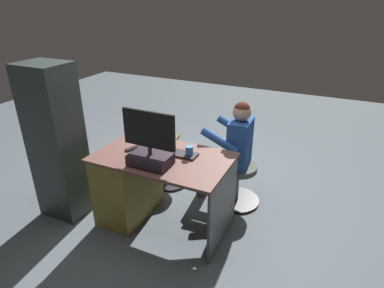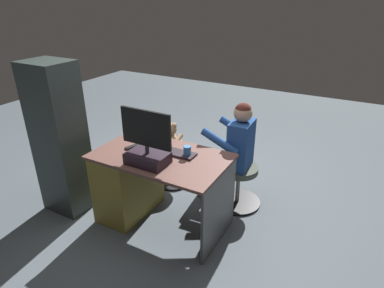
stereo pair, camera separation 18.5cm
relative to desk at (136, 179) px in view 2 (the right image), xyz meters
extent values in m
plane|color=#556068|center=(-0.31, -0.32, -0.40)|extent=(10.00, 10.00, 0.00)
cube|color=brown|center=(-0.31, 0.00, 0.33)|extent=(1.23, 0.73, 0.03)
cube|color=olive|center=(0.09, 0.00, -0.04)|extent=(0.39, 0.68, 0.72)
cube|color=#4D4F4F|center=(-0.91, 0.00, -0.04)|extent=(0.02, 0.66, 0.72)
cube|color=black|center=(-0.30, 0.18, 0.40)|extent=(0.35, 0.24, 0.10)
cylinder|color=#333338|center=(-0.30, 0.18, 0.48)|extent=(0.04, 0.04, 0.07)
cube|color=black|center=(-0.30, 0.18, 0.67)|extent=(0.48, 0.02, 0.32)
cube|color=black|center=(-0.30, 0.17, 0.67)|extent=(0.44, 0.00, 0.28)
cube|color=black|center=(-0.40, -0.09, 0.36)|extent=(0.42, 0.14, 0.02)
ellipsoid|color=#2B2A27|center=(-0.13, -0.08, 0.37)|extent=(0.06, 0.10, 0.04)
cylinder|color=#3372BF|center=(-0.54, -0.09, 0.40)|extent=(0.07, 0.07, 0.10)
cube|color=black|center=(0.01, -0.01, 0.36)|extent=(0.09, 0.16, 0.02)
cylinder|color=black|center=(0.03, -0.70, -0.39)|extent=(0.47, 0.47, 0.03)
cylinder|color=gray|center=(0.03, -0.70, -0.19)|extent=(0.04, 0.04, 0.36)
cylinder|color=maroon|center=(0.03, -0.70, 0.02)|extent=(0.40, 0.40, 0.06)
ellipsoid|color=tan|center=(0.03, -0.70, 0.14)|extent=(0.17, 0.14, 0.18)
sphere|color=tan|center=(0.03, -0.70, 0.29)|extent=(0.14, 0.14, 0.14)
sphere|color=beige|center=(0.03, -0.76, 0.27)|extent=(0.05, 0.05, 0.05)
sphere|color=tan|center=(-0.02, -0.70, 0.34)|extent=(0.06, 0.06, 0.06)
sphere|color=tan|center=(0.08, -0.70, 0.34)|extent=(0.06, 0.06, 0.06)
cylinder|color=tan|center=(-0.06, -0.73, 0.17)|extent=(0.05, 0.14, 0.09)
cylinder|color=tan|center=(0.11, -0.73, 0.17)|extent=(0.05, 0.14, 0.09)
cylinder|color=tan|center=(-0.02, -0.80, 0.08)|extent=(0.06, 0.11, 0.06)
cylinder|color=tan|center=(0.07, -0.80, 0.08)|extent=(0.06, 0.11, 0.06)
cylinder|color=black|center=(-0.83, -0.67, -0.39)|extent=(0.50, 0.50, 0.03)
cylinder|color=gray|center=(-0.83, -0.67, -0.19)|extent=(0.04, 0.04, 0.36)
cylinder|color=#4B5548|center=(-0.83, -0.67, 0.02)|extent=(0.40, 0.40, 0.06)
cube|color=#244B94|center=(-0.83, -0.67, 0.30)|extent=(0.21, 0.33, 0.50)
sphere|color=tan|center=(-0.83, -0.67, 0.63)|extent=(0.18, 0.18, 0.18)
sphere|color=#4E221C|center=(-0.83, -0.67, 0.65)|extent=(0.17, 0.17, 0.17)
cylinder|color=#244B94|center=(-0.68, -0.47, 0.37)|extent=(0.40, 0.09, 0.24)
cylinder|color=#244B94|center=(-0.70, -0.87, 0.37)|extent=(0.40, 0.09, 0.24)
cylinder|color=#3B4238|center=(-0.63, -0.59, 0.07)|extent=(0.40, 0.13, 0.11)
cylinder|color=#3B4238|center=(-0.43, -0.59, -0.18)|extent=(0.10, 0.10, 0.45)
cylinder|color=#3B4238|center=(-0.64, -0.76, 0.07)|extent=(0.40, 0.13, 0.11)
cylinder|color=#3B4238|center=(-0.44, -0.77, -0.18)|extent=(0.10, 0.10, 0.45)
cube|color=#2A3431|center=(0.71, 0.24, 0.37)|extent=(0.44, 0.36, 1.54)
camera|label=1|loc=(-1.67, 2.25, 1.68)|focal=30.40mm
camera|label=2|loc=(-1.83, 2.17, 1.68)|focal=30.40mm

